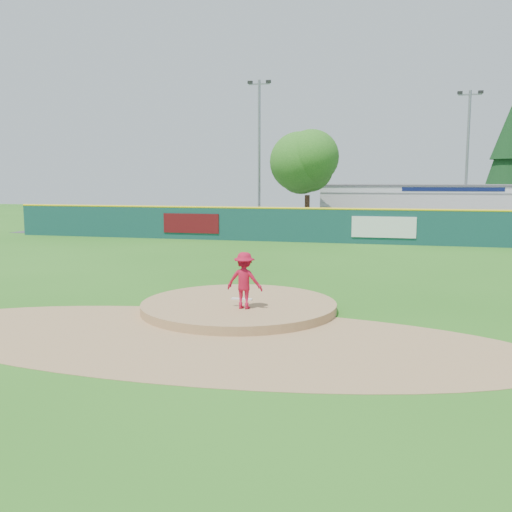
% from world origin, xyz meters
% --- Properties ---
extents(ground, '(120.00, 120.00, 0.00)m').
position_xyz_m(ground, '(0.00, 0.00, 0.00)').
color(ground, '#286B19').
rests_on(ground, ground).
extents(pitchers_mound, '(5.50, 5.50, 0.50)m').
position_xyz_m(pitchers_mound, '(0.00, 0.00, 0.00)').
color(pitchers_mound, '#9E774C').
rests_on(pitchers_mound, ground).
extents(pitching_rubber, '(0.60, 0.15, 0.04)m').
position_xyz_m(pitching_rubber, '(0.00, 0.30, 0.27)').
color(pitching_rubber, white).
rests_on(pitching_rubber, pitchers_mound).
extents(infield_dirt_arc, '(15.40, 15.40, 0.01)m').
position_xyz_m(infield_dirt_arc, '(0.00, -3.00, 0.01)').
color(infield_dirt_arc, '#9E774C').
rests_on(infield_dirt_arc, ground).
extents(parking_lot, '(44.00, 16.00, 0.02)m').
position_xyz_m(parking_lot, '(0.00, 27.00, 0.01)').
color(parking_lot, '#38383A').
rests_on(parking_lot, ground).
extents(pitcher, '(1.01, 0.61, 1.52)m').
position_xyz_m(pitcher, '(0.37, -0.74, 1.01)').
color(pitcher, '#B00F2C').
rests_on(pitcher, pitchers_mound).
extents(van, '(5.41, 3.39, 1.39)m').
position_xyz_m(van, '(-3.77, 24.08, 0.72)').
color(van, silver).
rests_on(van, parking_lot).
extents(pool_building_grp, '(15.20, 8.20, 3.31)m').
position_xyz_m(pool_building_grp, '(6.00, 31.99, 1.66)').
color(pool_building_grp, silver).
rests_on(pool_building_grp, ground).
extents(fence_banners, '(15.24, 0.04, 1.20)m').
position_xyz_m(fence_banners, '(-2.31, 17.92, 1.00)').
color(fence_banners, '#5C0D12').
rests_on(fence_banners, ground).
extents(playground_slide, '(0.93, 2.61, 1.44)m').
position_xyz_m(playground_slide, '(-16.05, 23.06, 0.73)').
color(playground_slide, '#1A7DDE').
rests_on(playground_slide, ground).
extents(outfield_fence, '(40.00, 0.14, 2.07)m').
position_xyz_m(outfield_fence, '(0.00, 18.00, 1.09)').
color(outfield_fence, '#13403F').
rests_on(outfield_fence, ground).
extents(deciduous_tree, '(5.60, 5.60, 7.36)m').
position_xyz_m(deciduous_tree, '(-2.00, 25.00, 4.55)').
color(deciduous_tree, '#382314').
rests_on(deciduous_tree, ground).
extents(conifer_tree, '(4.40, 4.40, 9.50)m').
position_xyz_m(conifer_tree, '(13.00, 36.00, 5.54)').
color(conifer_tree, '#382314').
rests_on(conifer_tree, ground).
extents(light_pole_left, '(1.75, 0.25, 11.00)m').
position_xyz_m(light_pole_left, '(-6.00, 27.00, 6.05)').
color(light_pole_left, gray).
rests_on(light_pole_left, ground).
extents(light_pole_right, '(1.75, 0.25, 10.00)m').
position_xyz_m(light_pole_right, '(9.00, 29.00, 5.54)').
color(light_pole_right, gray).
rests_on(light_pole_right, ground).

